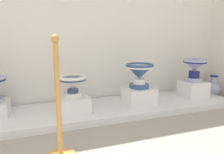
# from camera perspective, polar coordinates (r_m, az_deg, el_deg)

# --- Properties ---
(display_platform) EXTENTS (3.58, 0.82, 0.08)m
(display_platform) POSITION_cam_1_polar(r_m,az_deg,el_deg) (2.77, -1.20, -8.82)
(display_platform) COLOR white
(display_platform) RESTS_ON ground_plane
(plinth_block_pale_glazed) EXTENTS (0.38, 0.37, 0.19)m
(plinth_block_pale_glazed) POSITION_cam_1_polar(r_m,az_deg,el_deg) (2.58, -10.72, -7.30)
(plinth_block_pale_glazed) COLOR white
(plinth_block_pale_glazed) RESTS_ON display_platform
(antique_toilet_pale_glazed) EXTENTS (0.35, 0.35, 0.26)m
(antique_toilet_pale_glazed) POSITION_cam_1_polar(r_m,az_deg,el_deg) (2.52, -10.93, -1.56)
(antique_toilet_pale_glazed) COLOR white
(antique_toilet_pale_glazed) RESTS_ON plinth_block_pale_glazed
(plinth_block_rightmost) EXTENTS (0.40, 0.35, 0.22)m
(plinth_block_rightmost) POSITION_cam_1_polar(r_m,az_deg,el_deg) (2.83, 7.48, -5.17)
(plinth_block_rightmost) COLOR white
(plinth_block_rightmost) RESTS_ON display_platform
(antique_toilet_rightmost) EXTENTS (0.38, 0.38, 0.33)m
(antique_toilet_rightmost) POSITION_cam_1_polar(r_m,az_deg,el_deg) (2.76, 7.65, 1.33)
(antique_toilet_rightmost) COLOR #2E4E80
(antique_toilet_rightmost) RESTS_ON plinth_block_rightmost
(plinth_block_slender_white) EXTENTS (0.35, 0.34, 0.24)m
(plinth_block_slender_white) POSITION_cam_1_polar(r_m,az_deg,el_deg) (3.37, 21.64, -3.12)
(plinth_block_slender_white) COLOR white
(plinth_block_slender_white) RESTS_ON display_platform
(antique_toilet_slender_white) EXTENTS (0.35, 0.35, 0.34)m
(antique_toilet_slender_white) POSITION_cam_1_polar(r_m,az_deg,el_deg) (3.31, 22.05, 2.72)
(antique_toilet_slender_white) COLOR #A9ABD3
(antique_toilet_slender_white) RESTS_ON plinth_block_slender_white
(info_placard_fourth) EXTENTS (0.12, 0.01, 0.11)m
(info_placard_fourth) POSITION_cam_1_polar(r_m,az_deg,el_deg) (3.67, 18.19, 19.60)
(info_placard_fourth) COLOR white
(decorative_vase_spare) EXTENTS (0.23, 0.23, 0.37)m
(decorative_vase_spare) POSITION_cam_1_polar(r_m,az_deg,el_deg) (3.78, 26.35, -2.81)
(decorative_vase_spare) COLOR navy
(decorative_vase_spare) RESTS_ON ground_plane
(stanchion_post_near_left) EXTENTS (0.25, 0.25, 1.00)m
(stanchion_post_near_left) POSITION_cam_1_polar(r_m,az_deg,el_deg) (1.71, -14.44, -12.67)
(stanchion_post_near_left) COLOR #CC8C40
(stanchion_post_near_left) RESTS_ON ground_plane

